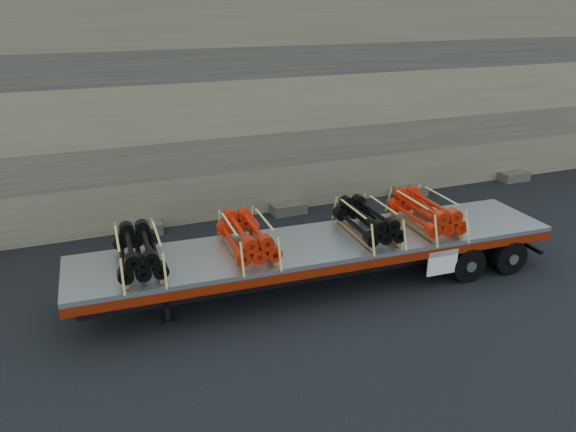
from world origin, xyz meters
name	(u,v)px	position (x,y,z in m)	size (l,w,h in m)	color
ground	(285,282)	(0.00, 0.00, 0.00)	(120.00, 120.00, 0.00)	black
rock_wall	(214,108)	(0.00, 6.50, 3.50)	(44.00, 3.00, 7.00)	#7A6B54
trailer	(320,263)	(0.81, -0.47, 0.62)	(12.48, 2.40, 1.25)	#B8BBC1
bundle_front	(139,252)	(-3.68, -0.24, 1.62)	(1.06, 2.12, 0.75)	black
bundle_midfront	(247,237)	(-1.12, -0.37, 1.63)	(1.07, 2.14, 0.76)	red
bundle_midrear	(368,221)	(2.10, -0.53, 1.62)	(1.05, 2.10, 0.75)	black
bundle_rear	(425,212)	(3.83, -0.62, 1.64)	(1.11, 2.23, 0.79)	red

